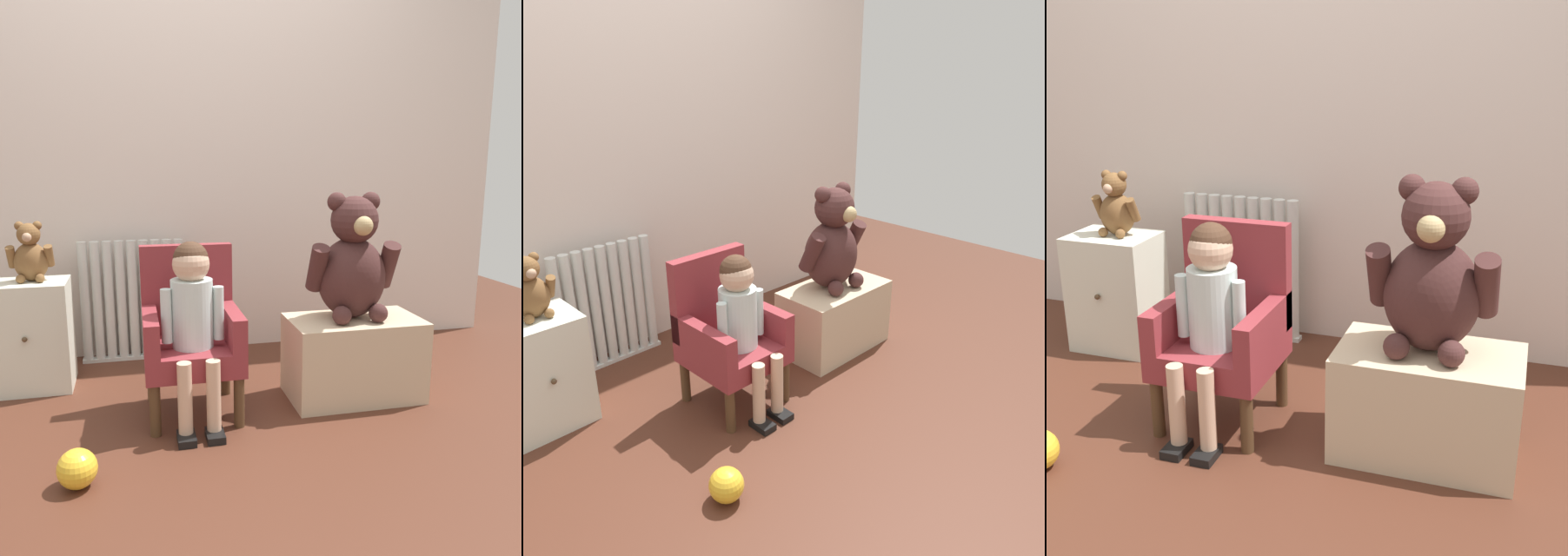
# 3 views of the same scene
# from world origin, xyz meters

# --- Properties ---
(ground_plane) EXTENTS (6.00, 6.00, 0.00)m
(ground_plane) POSITION_xyz_m (0.00, 0.00, 0.00)
(ground_plane) COLOR #4E281B
(back_wall) EXTENTS (3.80, 0.05, 2.40)m
(back_wall) POSITION_xyz_m (0.00, 1.32, 1.20)
(back_wall) COLOR beige
(back_wall) RESTS_ON ground_plane
(radiator) EXTENTS (0.56, 0.05, 0.66)m
(radiator) POSITION_xyz_m (-0.27, 1.19, 0.33)
(radiator) COLOR silver
(radiator) RESTS_ON ground_plane
(small_dresser) EXTENTS (0.37, 0.30, 0.52)m
(small_dresser) POSITION_xyz_m (-0.75, 0.90, 0.26)
(small_dresser) COLOR silver
(small_dresser) RESTS_ON ground_plane
(child_armchair) EXTENTS (0.40, 0.40, 0.71)m
(child_armchair) POSITION_xyz_m (-0.04, 0.50, 0.35)
(child_armchair) COLOR maroon
(child_armchair) RESTS_ON ground_plane
(child_figure) EXTENTS (0.25, 0.35, 0.75)m
(child_figure) POSITION_xyz_m (-0.04, 0.39, 0.49)
(child_figure) COLOR silver
(child_figure) RESTS_ON ground_plane
(low_bench) EXTENTS (0.59, 0.34, 0.37)m
(low_bench) POSITION_xyz_m (0.69, 0.46, 0.18)
(low_bench) COLOR #CBB290
(low_bench) RESTS_ON ground_plane
(large_teddy_bear) EXTENTS (0.41, 0.29, 0.56)m
(large_teddy_bear) POSITION_xyz_m (0.69, 0.48, 0.62)
(large_teddy_bear) COLOR #432423
(large_teddy_bear) RESTS_ON low_bench
(small_teddy_bear) EXTENTS (0.20, 0.14, 0.28)m
(small_teddy_bear) POSITION_xyz_m (-0.72, 0.92, 0.64)
(small_teddy_bear) COLOR brown
(small_teddy_bear) RESTS_ON small_dresser
(toy_ball) EXTENTS (0.13, 0.13, 0.13)m
(toy_ball) POSITION_xyz_m (-0.47, -0.01, 0.07)
(toy_ball) COLOR yellow
(toy_ball) RESTS_ON ground_plane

